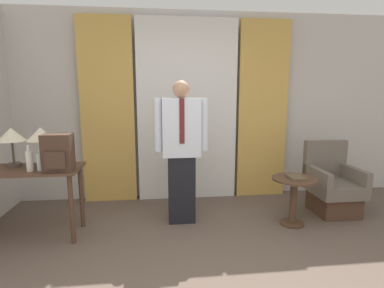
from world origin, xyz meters
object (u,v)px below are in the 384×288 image
Objects in this scene: desk at (26,180)px; bottle_near_edge at (40,162)px; backpack at (58,153)px; person at (181,148)px; book at (296,177)px; bottle_by_lamp at (29,161)px; table_lamp_left at (11,137)px; armchair at (332,187)px; side_table at (294,193)px; table_lamp_right at (41,136)px.

desk is 0.31m from bottle_near_edge.
person reaches higher than backpack.
backpack is 1.71× the size of book.
bottle_by_lamp is 1.20× the size of book.
table_lamp_left is at bearing 138.39° from bottle_by_lamp.
book is (2.59, 0.09, -0.37)m from backpack.
bottle_near_edge is 3.52m from armchair.
person reaches higher than book.
table_lamp_left is 1.59× the size of bottle_by_lamp.
person reaches higher than bottle_near_edge.
armchair reaches higher than desk.
armchair is (3.81, 0.19, -0.77)m from table_lamp_left.
bottle_by_lamp reaches higher than armchair.
book reaches higher than side_table.
table_lamp_right is 0.32m from bottle_by_lamp.
bottle_near_edge reaches higher than armchair.
backpack is 0.41× the size of armchair.
table_lamp_left is 1.91× the size of bottle_near_edge.
backpack reaches higher than armchair.
armchair is (3.56, 0.41, -0.55)m from bottle_by_lamp.
bottle_by_lamp is 0.16× the size of person.
side_table is at bearing 2.00° from bottle_by_lamp.
person is at bearing 11.82° from bottle_by_lamp.
person reaches higher than armchair.
table_lamp_left is at bearing 146.59° from desk.
table_lamp_right is 2.88m from book.
armchair is (1.99, 0.08, -0.59)m from person.
bottle_near_edge reaches higher than side_table.
armchair is at bearing 6.59° from bottle_by_lamp.
person is (1.67, 0.20, 0.28)m from desk.
backpack is 0.22× the size of person.
armchair is (3.46, 0.39, -0.53)m from bottle_near_edge.
person is (1.52, 0.11, -0.18)m from table_lamp_right.
table_lamp_right reaches higher than backpack.
bottle_near_edge is 0.24× the size of armchair.
armchair is (3.66, 0.29, -0.31)m from desk.
person is 2.07m from armchair.
bottle_by_lamp is at bearing -101.74° from table_lamp_right.
table_lamp_left is 1.11× the size of backpack.
desk is 0.29m from bottle_by_lamp.
desk is 2.99m from side_table.
desk is 2.66× the size of table_lamp_left.
bottle_near_edge is at bearing -173.54° from armchair.
backpack is (0.29, -0.02, 0.08)m from bottle_by_lamp.
book is at bearing -153.55° from armchair.
person is 2.96× the size of side_table.
desk is 5.07× the size of book.
bottle_near_edge is 1.00× the size of book.
table_lamp_left is 0.25× the size of person.
person reaches higher than bottle_by_lamp.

